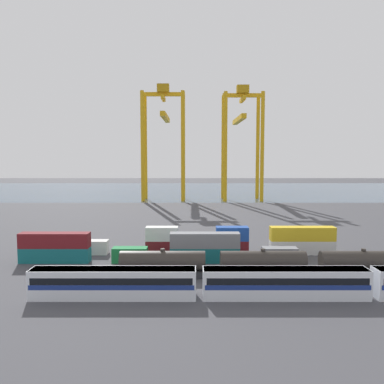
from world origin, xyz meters
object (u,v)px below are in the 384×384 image
(gantry_crane_west, at_px, (164,130))
(shipping_container_6, at_px, (92,247))
(shipping_container_5, at_px, (280,255))
(gantry_crane_central, at_px, (242,131))
(freight_tank_row, at_px, (364,264))
(passenger_train, at_px, (286,282))
(shipping_container_2, at_px, (130,255))

(gantry_crane_west, bearing_deg, shipping_container_6, -94.34)
(shipping_container_5, height_order, gantry_crane_west, gantry_crane_west)
(gantry_crane_central, bearing_deg, freight_tank_row, -87.04)
(gantry_crane_west, bearing_deg, passenger_train, -78.61)
(passenger_train, xyz_separation_m, shipping_container_6, (-31.14, 23.64, -0.84))
(gantry_crane_west, height_order, gantry_crane_central, gantry_crane_west)
(passenger_train, bearing_deg, gantry_crane_central, 85.97)
(shipping_container_2, height_order, gantry_crane_west, gantry_crane_west)
(shipping_container_2, xyz_separation_m, shipping_container_5, (26.15, 0.00, 0.00))
(shipping_container_2, distance_m, shipping_container_5, 26.15)
(shipping_container_5, height_order, shipping_container_6, same)
(shipping_container_6, xyz_separation_m, gantry_crane_west, (7.22, 95.10, 27.47))
(passenger_train, height_order, gantry_crane_central, gantry_crane_central)
(shipping_container_5, bearing_deg, gantry_crane_central, 87.01)
(shipping_container_6, height_order, gantry_crane_central, gantry_crane_central)
(freight_tank_row, height_order, shipping_container_5, freight_tank_row)
(passenger_train, distance_m, shipping_container_2, 29.12)
(passenger_train, relative_size, gantry_crane_west, 1.41)
(shipping_container_2, relative_size, shipping_container_5, 1.00)
(gantry_crane_central, bearing_deg, shipping_container_5, -92.99)
(passenger_train, xyz_separation_m, freight_tank_row, (14.05, 9.21, -0.07))
(freight_tank_row, bearing_deg, shipping_container_5, 142.04)
(shipping_container_2, bearing_deg, freight_tank_row, -12.98)
(shipping_container_2, distance_m, gantry_crane_west, 104.65)
(passenger_train, height_order, gantry_crane_west, gantry_crane_west)
(freight_tank_row, bearing_deg, shipping_container_2, 167.02)
(shipping_container_2, bearing_deg, gantry_crane_west, 90.49)
(freight_tank_row, xyz_separation_m, gantry_crane_west, (-37.96, 109.53, 26.70))
(passenger_train, height_order, freight_tank_row, freight_tank_row)
(gantry_crane_west, bearing_deg, gantry_crane_central, 0.17)
(freight_tank_row, bearing_deg, gantry_crane_west, 109.12)
(shipping_container_6, bearing_deg, gantry_crane_west, 85.66)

